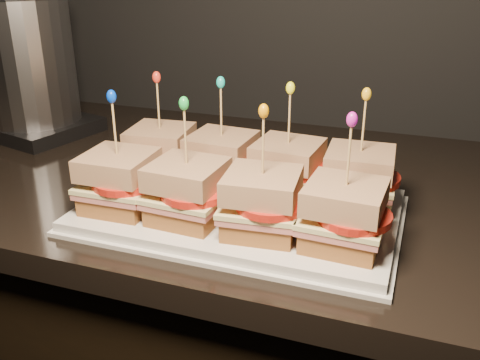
% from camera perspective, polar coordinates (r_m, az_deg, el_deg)
% --- Properties ---
extents(granite_slab, '(2.65, 0.63, 0.04)m').
position_cam_1_polar(granite_slab, '(0.90, -4.69, 0.12)').
color(granite_slab, black).
rests_on(granite_slab, cabinet).
extents(platter, '(0.41, 0.25, 0.02)m').
position_cam_1_polar(platter, '(0.72, 0.00, -3.37)').
color(platter, white).
rests_on(platter, granite_slab).
extents(platter_rim, '(0.42, 0.27, 0.01)m').
position_cam_1_polar(platter_rim, '(0.72, 0.00, -3.79)').
color(platter_rim, white).
rests_on(platter_rim, granite_slab).
extents(sandwich_0_bread_bot, '(0.09, 0.09, 0.02)m').
position_cam_1_polar(sandwich_0_bread_bot, '(0.82, -8.31, 1.22)').
color(sandwich_0_bread_bot, brown).
rests_on(sandwich_0_bread_bot, platter).
extents(sandwich_0_ham, '(0.10, 0.10, 0.01)m').
position_cam_1_polar(sandwich_0_ham, '(0.81, -8.37, 2.25)').
color(sandwich_0_ham, '#C75B5E').
rests_on(sandwich_0_ham, sandwich_0_bread_bot).
extents(sandwich_0_cheese, '(0.10, 0.10, 0.01)m').
position_cam_1_polar(sandwich_0_cheese, '(0.81, -8.40, 2.71)').
color(sandwich_0_cheese, '#F0E99E').
rests_on(sandwich_0_cheese, sandwich_0_ham).
extents(sandwich_0_tomato, '(0.08, 0.08, 0.01)m').
position_cam_1_polar(sandwich_0_tomato, '(0.79, -7.86, 2.98)').
color(sandwich_0_tomato, red).
rests_on(sandwich_0_tomato, sandwich_0_cheese).
extents(sandwich_0_bread_top, '(0.09, 0.09, 0.03)m').
position_cam_1_polar(sandwich_0_bread_top, '(0.80, -8.51, 4.50)').
color(sandwich_0_bread_top, maroon).
rests_on(sandwich_0_bread_top, sandwich_0_tomato).
extents(sandwich_0_pick, '(0.00, 0.00, 0.09)m').
position_cam_1_polar(sandwich_0_pick, '(0.79, -8.70, 7.58)').
color(sandwich_0_pick, tan).
rests_on(sandwich_0_pick, sandwich_0_bread_top).
extents(sandwich_0_frill, '(0.01, 0.01, 0.02)m').
position_cam_1_polar(sandwich_0_frill, '(0.78, -8.90, 10.79)').
color(sandwich_0_frill, red).
rests_on(sandwich_0_frill, sandwich_0_pick).
extents(sandwich_1_bread_bot, '(0.09, 0.09, 0.02)m').
position_cam_1_polar(sandwich_1_bread_bot, '(0.78, -1.93, 0.34)').
color(sandwich_1_bread_bot, brown).
rests_on(sandwich_1_bread_bot, platter).
extents(sandwich_1_ham, '(0.10, 0.09, 0.01)m').
position_cam_1_polar(sandwich_1_ham, '(0.77, -1.95, 1.41)').
color(sandwich_1_ham, '#C75B5E').
rests_on(sandwich_1_ham, sandwich_1_bread_bot).
extents(sandwich_1_cheese, '(0.10, 0.10, 0.01)m').
position_cam_1_polar(sandwich_1_cheese, '(0.77, -1.95, 1.90)').
color(sandwich_1_cheese, '#F0E99E').
rests_on(sandwich_1_cheese, sandwich_1_ham).
extents(sandwich_1_tomato, '(0.08, 0.08, 0.01)m').
position_cam_1_polar(sandwich_1_tomato, '(0.76, -1.28, 2.16)').
color(sandwich_1_tomato, red).
rests_on(sandwich_1_tomato, sandwich_1_cheese).
extents(sandwich_1_bread_top, '(0.09, 0.09, 0.03)m').
position_cam_1_polar(sandwich_1_bread_top, '(0.76, -1.98, 3.77)').
color(sandwich_1_bread_top, maroon).
rests_on(sandwich_1_bread_top, sandwich_1_tomato).
extents(sandwich_1_pick, '(0.00, 0.00, 0.09)m').
position_cam_1_polar(sandwich_1_pick, '(0.75, -2.03, 7.00)').
color(sandwich_1_pick, tan).
rests_on(sandwich_1_pick, sandwich_1_bread_top).
extents(sandwich_1_frill, '(0.01, 0.01, 0.02)m').
position_cam_1_polar(sandwich_1_frill, '(0.73, -2.08, 10.37)').
color(sandwich_1_frill, '#15B8AB').
rests_on(sandwich_1_frill, sandwich_1_pick).
extents(sandwich_2_bread_bot, '(0.09, 0.09, 0.02)m').
position_cam_1_polar(sandwich_2_bread_bot, '(0.75, 5.01, -0.63)').
color(sandwich_2_bread_bot, brown).
rests_on(sandwich_2_bread_bot, platter).
extents(sandwich_2_ham, '(0.10, 0.10, 0.01)m').
position_cam_1_polar(sandwich_2_ham, '(0.74, 5.05, 0.48)').
color(sandwich_2_ham, '#C75B5E').
rests_on(sandwich_2_ham, sandwich_2_bread_bot).
extents(sandwich_2_cheese, '(0.10, 0.10, 0.01)m').
position_cam_1_polar(sandwich_2_cheese, '(0.74, 5.07, 0.98)').
color(sandwich_2_cheese, '#F0E99E').
rests_on(sandwich_2_cheese, sandwich_2_ham).
extents(sandwich_2_tomato, '(0.08, 0.08, 0.01)m').
position_cam_1_polar(sandwich_2_tomato, '(0.73, 5.88, 1.24)').
color(sandwich_2_tomato, red).
rests_on(sandwich_2_tomato, sandwich_2_cheese).
extents(sandwich_2_bread_top, '(0.09, 0.09, 0.03)m').
position_cam_1_polar(sandwich_2_bread_top, '(0.73, 5.14, 2.91)').
color(sandwich_2_bread_top, maroon).
rests_on(sandwich_2_bread_top, sandwich_2_tomato).
extents(sandwich_2_pick, '(0.00, 0.00, 0.09)m').
position_cam_1_polar(sandwich_2_pick, '(0.72, 5.27, 6.25)').
color(sandwich_2_pick, tan).
rests_on(sandwich_2_pick, sandwich_2_bread_top).
extents(sandwich_2_frill, '(0.01, 0.01, 0.02)m').
position_cam_1_polar(sandwich_2_frill, '(0.71, 5.40, 9.75)').
color(sandwich_2_frill, '#FCFD18').
rests_on(sandwich_2_frill, sandwich_2_pick).
extents(sandwich_3_bread_bot, '(0.09, 0.09, 0.02)m').
position_cam_1_polar(sandwich_3_bread_bot, '(0.73, 12.37, -1.64)').
color(sandwich_3_bread_bot, brown).
rests_on(sandwich_3_bread_bot, platter).
extents(sandwich_3_ham, '(0.10, 0.09, 0.01)m').
position_cam_1_polar(sandwich_3_ham, '(0.73, 12.47, -0.52)').
color(sandwich_3_ham, '#C75B5E').
rests_on(sandwich_3_ham, sandwich_3_bread_bot).
extents(sandwich_3_cheese, '(0.10, 0.10, 0.01)m').
position_cam_1_polar(sandwich_3_cheese, '(0.72, 12.52, -0.02)').
color(sandwich_3_cheese, '#F0E99E').
rests_on(sandwich_3_cheese, sandwich_3_ham).
extents(sandwich_3_tomato, '(0.08, 0.08, 0.01)m').
position_cam_1_polar(sandwich_3_tomato, '(0.72, 13.45, 0.23)').
color(sandwich_3_tomato, red).
rests_on(sandwich_3_tomato, sandwich_3_cheese).
extents(sandwich_3_bread_top, '(0.09, 0.09, 0.03)m').
position_cam_1_polar(sandwich_3_bread_top, '(0.72, 12.70, 1.94)').
color(sandwich_3_bread_top, maroon).
rests_on(sandwich_3_bread_top, sandwich_3_tomato).
extents(sandwich_3_pick, '(0.00, 0.00, 0.09)m').
position_cam_1_polar(sandwich_3_pick, '(0.70, 13.01, 5.35)').
color(sandwich_3_pick, tan).
rests_on(sandwich_3_pick, sandwich_3_bread_top).
extents(sandwich_3_frill, '(0.01, 0.01, 0.02)m').
position_cam_1_polar(sandwich_3_frill, '(0.69, 13.35, 8.91)').
color(sandwich_3_frill, yellow).
rests_on(sandwich_3_frill, sandwich_3_pick).
extents(sandwich_4_bread_bot, '(0.09, 0.09, 0.02)m').
position_cam_1_polar(sandwich_4_bread_bot, '(0.72, -12.55, -2.03)').
color(sandwich_4_bread_bot, brown).
rests_on(sandwich_4_bread_bot, platter).
extents(sandwich_4_ham, '(0.09, 0.09, 0.01)m').
position_cam_1_polar(sandwich_4_ham, '(0.72, -12.65, -0.89)').
color(sandwich_4_ham, '#C75B5E').
rests_on(sandwich_4_ham, sandwich_4_bread_bot).
extents(sandwich_4_cheese, '(0.10, 0.09, 0.01)m').
position_cam_1_polar(sandwich_4_cheese, '(0.71, -12.70, -0.38)').
color(sandwich_4_cheese, '#F0E99E').
rests_on(sandwich_4_cheese, sandwich_4_ham).
extents(sandwich_4_tomato, '(0.08, 0.08, 0.01)m').
position_cam_1_polar(sandwich_4_tomato, '(0.70, -12.18, -0.13)').
color(sandwich_4_tomato, red).
rests_on(sandwich_4_tomato, sandwich_4_cheese).
extents(sandwich_4_bread_top, '(0.09, 0.09, 0.03)m').
position_cam_1_polar(sandwich_4_bread_top, '(0.70, -12.89, 1.60)').
color(sandwich_4_bread_top, maroon).
rests_on(sandwich_4_bread_top, sandwich_4_tomato).
extents(sandwich_4_pick, '(0.00, 0.00, 0.09)m').
position_cam_1_polar(sandwich_4_pick, '(0.69, -13.21, 5.05)').
color(sandwich_4_pick, tan).
rests_on(sandwich_4_pick, sandwich_4_bread_top).
extents(sandwich_4_frill, '(0.01, 0.01, 0.02)m').
position_cam_1_polar(sandwich_4_frill, '(0.68, -13.56, 8.67)').
color(sandwich_4_frill, '#0539D6').
rests_on(sandwich_4_frill, sandwich_4_pick).
extents(sandwich_5_bread_bot, '(0.09, 0.09, 0.02)m').
position_cam_1_polar(sandwich_5_bread_bot, '(0.68, -5.53, -3.24)').
color(sandwich_5_bread_bot, brown).
rests_on(sandwich_5_bread_bot, platter).
extents(sandwich_5_ham, '(0.10, 0.09, 0.01)m').
position_cam_1_polar(sandwich_5_ham, '(0.67, -5.58, -2.04)').
color(sandwich_5_ham, '#C75B5E').
rests_on(sandwich_5_ham, sandwich_5_bread_bot).
extents(sandwich_5_cheese, '(0.10, 0.10, 0.01)m').
position_cam_1_polar(sandwich_5_cheese, '(0.67, -5.61, -1.50)').
color(sandwich_5_cheese, '#F0E99E').
rests_on(sandwich_5_cheese, sandwich_5_ham).
extents(sandwich_5_tomato, '(0.08, 0.08, 0.01)m').
position_cam_1_polar(sandwich_5_tomato, '(0.66, -4.90, -1.26)').
color(sandwich_5_tomato, red).
rests_on(sandwich_5_tomato, sandwich_5_cheese).
extents(sandwich_5_bread_top, '(0.09, 0.09, 0.03)m').
position_cam_1_polar(sandwich_5_bread_top, '(0.66, -5.69, 0.60)').
color(sandwich_5_bread_top, maroon).
rests_on(sandwich_5_bread_top, sandwich_5_tomato).
extents(sandwich_5_pick, '(0.00, 0.00, 0.09)m').
position_cam_1_polar(sandwich_5_pick, '(0.64, -5.85, 4.27)').
color(sandwich_5_pick, tan).
rests_on(sandwich_5_pick, sandwich_5_bread_top).
extents(sandwich_5_frill, '(0.01, 0.01, 0.02)m').
position_cam_1_polar(sandwich_5_frill, '(0.63, -6.01, 8.14)').
color(sandwich_5_frill, green).
rests_on(sandwich_5_frill, sandwich_5_pick).
extents(sandwich_6_bread_bot, '(0.09, 0.09, 0.02)m').
position_cam_1_polar(sandwich_6_bread_bot, '(0.65, 2.32, -4.53)').
color(sandwich_6_bread_bot, brown).
rests_on(sandwich_6_bread_bot, platter).
extents(sandwich_6_ham, '(0.10, 0.10, 0.01)m').
position_cam_1_polar(sandwich_6_ham, '(0.64, 2.35, -3.29)').
color(sandwich_6_ham, '#C75B5E').
rests_on(sandwich_6_ham, sandwich_6_bread_bot).
extents(sandwich_6_cheese, '(0.10, 0.10, 0.01)m').
position_cam_1_polar(sandwich_6_cheese, '(0.64, 2.36, -2.73)').
color(sandwich_6_cheese, '#F0E99E').
rests_on(sandwich_6_cheese, sandwich_6_ham).
extents(sandwich_6_tomato, '(0.08, 0.08, 0.01)m').
position_cam_1_polar(sandwich_6_tomato, '(0.63, 3.25, -2.49)').
color(sandwich_6_tomato, red).
rests_on(sandwich_6_tomato, sandwich_6_cheese).
extents(sandwich_6_bread_top, '(0.09, 0.09, 0.03)m').
position_cam_1_polar(sandwich_6_bread_top, '(0.63, 2.39, -0.54)').
color(sandwich_6_bread_top, maroon).
rests_on(sandwich_6_bread_top, sandwich_6_tomato).
extents(sandwich_6_pick, '(0.00, 0.00, 0.09)m').
position_cam_1_polar(sandwich_6_pick, '(0.61, 2.46, 3.30)').
color(sandwich_6_pick, tan).
rests_on(sandwich_6_pick, sandwich_6_bread_top).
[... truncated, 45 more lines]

